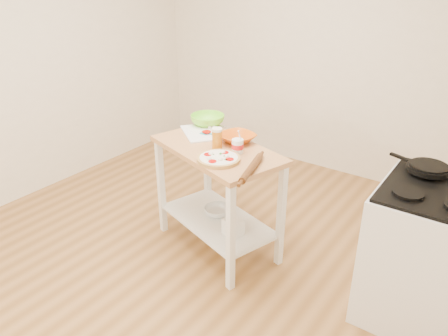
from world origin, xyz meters
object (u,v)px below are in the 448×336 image
prep_island (217,178)px  pizza (219,158)px  skillet (428,168)px  cutting_board (204,132)px  green_bowl (208,120)px  shelf_glass_bowl (217,211)px  spatula (208,134)px  rolling_pin (251,168)px  orange_bowl (237,138)px  beer_pint (217,138)px  shelf_bin (233,227)px  gas_stove (425,252)px  knife (212,125)px  yogurt_tub (238,146)px

prep_island → pizza: (0.15, -0.19, 0.27)m
skillet → cutting_board: size_ratio=0.82×
cutting_board → green_bowl: green_bowl is taller
shelf_glass_bowl → skillet: bearing=12.2°
spatula → rolling_pin: bearing=-29.5°
orange_bowl → beer_pint: beer_pint is taller
beer_pint → shelf_bin: 0.70m
shelf_glass_bowl → shelf_bin: shelf_bin is taller
gas_stove → cutting_board: (-1.81, -0.00, 0.43)m
prep_island → green_bowl: green_bowl is taller
prep_island → shelf_glass_bowl: 0.35m
spatula → rolling_pin: 0.73m
cutting_board → prep_island: bearing=3.4°
green_bowl → rolling_pin: green_bowl is taller
spatula → shelf_glass_bowl: bearing=-32.2°
shelf_glass_bowl → green_bowl: bearing=136.9°
beer_pint → orange_bowl: bearing=75.4°
shelf_glass_bowl → pizza: bearing=-51.4°
pizza → beer_pint: bearing=129.2°
knife → rolling_pin: (0.75, -0.55, 0.01)m
knife → shelf_bin: (0.54, -0.45, -0.59)m
gas_stove → beer_pint: bearing=-173.3°
prep_island → beer_pint: (0.01, -0.01, 0.34)m
spatula → orange_bowl: size_ratio=0.55×
shelf_glass_bowl → rolling_pin: bearing=-28.3°
prep_island → knife: knife is taller
skillet → cutting_board: skillet is taller
rolling_pin → prep_island: bearing=155.1°
yogurt_tub → prep_island: bearing=-177.6°
rolling_pin → shelf_glass_bowl: (-0.48, 0.26, -0.63)m
skillet → prep_island: bearing=-144.9°
cutting_board → shelf_bin: (0.50, -0.29, -0.58)m
knife → orange_bowl: (0.37, -0.16, 0.02)m
knife → cutting_board: bearing=-88.2°
beer_pint → yogurt_tub: bearing=7.1°
gas_stove → beer_pint: size_ratio=6.93×
prep_island → yogurt_tub: 0.36m
rolling_pin → green_bowl: bearing=145.1°
orange_bowl → shelf_glass_bowl: size_ratio=1.22×
shelf_glass_bowl → cutting_board: bearing=150.8°
green_bowl → pizza: bearing=-46.5°
cutting_board → rolling_pin: rolling_pin is taller
yogurt_tub → shelf_bin: (0.04, -0.11, -0.63)m
skillet → gas_stove: bearing=-36.0°
green_bowl → beer_pint: beer_pint is taller
cutting_board → orange_bowl: orange_bowl is taller
spatula → orange_bowl: bearing=5.8°
gas_stove → orange_bowl: (-1.48, -0.00, 0.46)m
cutting_board → yogurt_tub: 0.49m
prep_island → rolling_pin: (0.44, -0.20, 0.28)m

